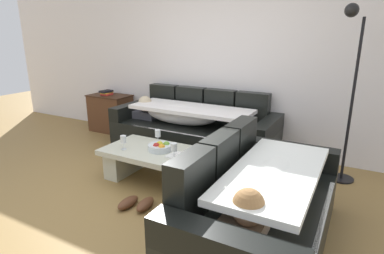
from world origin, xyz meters
TOP-DOWN VIEW (x-y plane):
  - ground_plane at (0.00, 0.00)m, footprint 14.00×14.00m
  - back_wall at (0.00, 2.15)m, footprint 9.00×0.10m
  - couch_along_wall at (-0.23, 1.62)m, footprint 2.31×0.92m
  - couch_near_window at (1.27, 0.00)m, footprint 0.92×1.81m
  - coffee_table at (-0.14, 0.58)m, footprint 1.20×0.68m
  - fruit_bowl at (-0.08, 0.60)m, footprint 0.28×0.28m
  - wine_glass_near_left at (-0.46, 0.43)m, footprint 0.07×0.07m
  - wine_glass_near_right at (0.18, 0.48)m, footprint 0.07×0.07m
  - wine_glass_far_back at (-0.25, 0.80)m, footprint 0.07×0.07m
  - open_magazine at (0.22, 0.54)m, footprint 0.30×0.24m
  - side_cabinet at (-1.98, 1.85)m, footprint 0.72×0.44m
  - book_stack_on_cabinet at (-2.04, 1.85)m, footprint 0.17×0.23m
  - floor_lamp at (1.71, 1.62)m, footprint 0.33×0.31m
  - pair_of_shoes at (0.04, -0.01)m, footprint 0.31×0.33m

SIDE VIEW (x-z plane):
  - ground_plane at x=0.00m, z-range 0.00..0.00m
  - pair_of_shoes at x=0.04m, z-range 0.00..0.09m
  - coffee_table at x=-0.14m, z-range 0.05..0.43m
  - side_cabinet at x=-1.98m, z-range 0.00..0.64m
  - couch_along_wall at x=-0.23m, z-range -0.11..0.77m
  - couch_near_window at x=1.27m, z-range -0.11..0.77m
  - open_magazine at x=0.22m, z-range 0.38..0.39m
  - fruit_bowl at x=-0.08m, z-range 0.37..0.47m
  - wine_glass_near_left at x=-0.46m, z-range 0.41..0.58m
  - wine_glass_near_right at x=0.18m, z-range 0.41..0.58m
  - wine_glass_far_back at x=-0.25m, z-range 0.41..0.58m
  - book_stack_on_cabinet at x=-2.04m, z-range 0.64..0.72m
  - floor_lamp at x=1.71m, z-range 0.14..2.09m
  - back_wall at x=0.00m, z-range 0.00..2.70m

